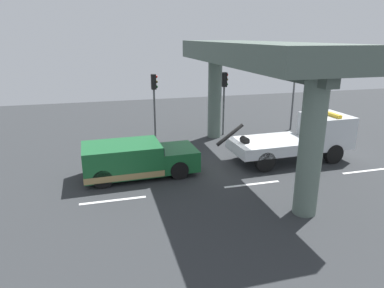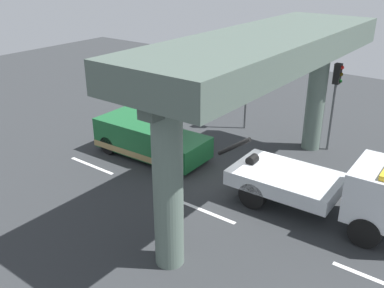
% 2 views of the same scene
% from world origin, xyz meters
% --- Properties ---
extents(ground_plane, '(60.00, 40.00, 0.10)m').
position_xyz_m(ground_plane, '(0.00, 0.00, -0.05)').
color(ground_plane, '#2D3033').
extents(lane_stripe_west, '(2.60, 0.16, 0.01)m').
position_xyz_m(lane_stripe_west, '(-6.00, -2.36, 0.00)').
color(lane_stripe_west, silver).
rests_on(lane_stripe_west, ground).
extents(lane_stripe_mid, '(2.60, 0.16, 0.01)m').
position_xyz_m(lane_stripe_mid, '(0.00, -2.36, 0.00)').
color(lane_stripe_mid, silver).
rests_on(lane_stripe_mid, ground).
extents(lane_stripe_east, '(2.60, 0.16, 0.01)m').
position_xyz_m(lane_stripe_east, '(6.00, -2.36, 0.00)').
color(lane_stripe_east, silver).
rests_on(lane_stripe_east, ground).
extents(tow_truck_white, '(7.29, 2.57, 2.46)m').
position_xyz_m(tow_truck_white, '(3.89, 0.03, 1.20)').
color(tow_truck_white, silver).
rests_on(tow_truck_white, ground).
extents(towed_van_green, '(5.26, 2.35, 1.58)m').
position_xyz_m(towed_van_green, '(-4.85, -0.00, 0.78)').
color(towed_van_green, '#195B2D').
rests_on(towed_van_green, ground).
extents(overpass_structure, '(3.60, 12.41, 5.99)m').
position_xyz_m(overpass_structure, '(0.78, 0.00, 5.07)').
color(overpass_structure, '#596B60').
rests_on(overpass_structure, ground).
extents(traffic_light_near, '(0.39, 0.32, 4.08)m').
position_xyz_m(traffic_light_near, '(-2.98, 5.49, 2.98)').
color(traffic_light_near, '#515456').
rests_on(traffic_light_near, ground).
extents(traffic_light_far, '(0.39, 0.32, 4.07)m').
position_xyz_m(traffic_light_far, '(1.52, 5.49, 2.97)').
color(traffic_light_far, '#515456').
rests_on(traffic_light_far, ground).
extents(traffic_light_mid, '(0.39, 0.32, 4.43)m').
position_xyz_m(traffic_light_mid, '(6.52, 5.49, 3.23)').
color(traffic_light_mid, '#515456').
rests_on(traffic_light_mid, ground).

